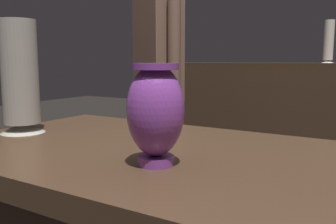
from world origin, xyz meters
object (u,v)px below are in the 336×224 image
object	(u,v)px
vase_centerpiece	(156,111)
vase_tall_behind	(20,79)
shelf_vase_center	(329,42)
visitor_near_left	(158,76)

from	to	relation	value
vase_centerpiece	vase_tall_behind	world-z (taller)	vase_tall_behind
vase_centerpiece	vase_tall_behind	bearing A→B (deg)	171.51
vase_centerpiece	shelf_vase_center	size ratio (longest dim) A/B	0.65
vase_centerpiece	vase_tall_behind	size ratio (longest dim) A/B	0.63
vase_tall_behind	shelf_vase_center	distance (m)	2.34
shelf_vase_center	visitor_near_left	xyz separation A→B (m)	(-0.77, -1.15, -0.22)
vase_centerpiece	shelf_vase_center	distance (m)	2.37
shelf_vase_center	visitor_near_left	size ratio (longest dim) A/B	0.20
vase_tall_behind	visitor_near_left	xyz separation A→B (m)	(-0.27, 1.14, -0.04)
visitor_near_left	vase_centerpiece	bearing A→B (deg)	153.37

